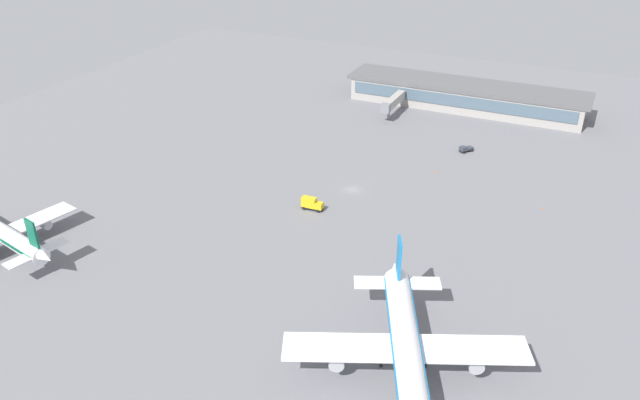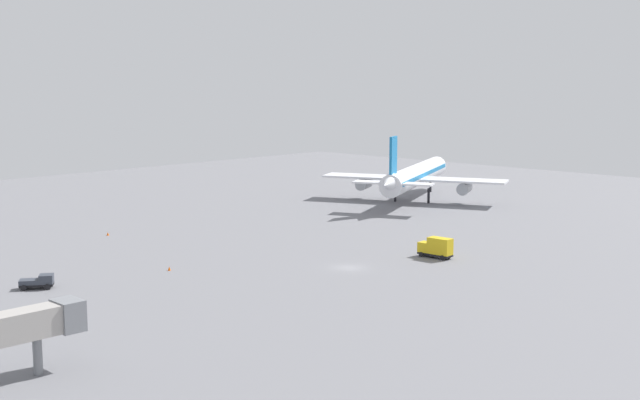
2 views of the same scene
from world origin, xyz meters
name	(u,v)px [view 1 (image 1 of 2)]	position (x,y,z in m)	size (l,w,h in m)	color
ground	(352,190)	(0.00, 0.00, 0.00)	(288.00, 288.00, 0.00)	slate
terminal_building	(465,95)	(-11.87, -77.94, 4.63)	(85.50, 17.64, 9.09)	#9E9993
airplane_at_gate	(407,353)	(-35.72, 62.91, 5.90)	(41.81, 50.50, 16.24)	white
catering_truck	(311,204)	(5.34, 14.77, 1.70)	(5.68, 2.42, 3.30)	black
pushback_tractor	(466,149)	(-21.88, -38.61, 0.97)	(4.12, 4.68, 1.90)	black
jet_bridge	(393,102)	(9.12, -58.95, 5.13)	(3.15, 17.88, 6.74)	#9E9993
safety_cone_near_gate	(544,208)	(-49.08, -10.80, 0.30)	(0.44, 0.44, 0.60)	#EA590C
safety_cone_mid_apron	(436,172)	(-17.97, -19.90, 0.30)	(0.44, 0.44, 0.60)	#EA590C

